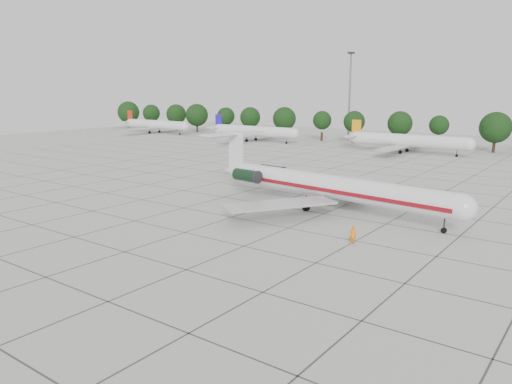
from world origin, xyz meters
TOP-DOWN VIEW (x-y plane):
  - ground at (0.00, 0.00)m, footprint 260.00×260.00m
  - apron_joints at (0.00, 15.00)m, footprint 170.00×170.00m
  - main_airliner at (6.31, 10.18)m, footprint 37.31×29.18m
  - ground_crew at (16.29, -1.30)m, footprint 0.83×0.67m
  - bg_airliner_a at (-93.30, 73.43)m, footprint 28.24×27.20m
  - bg_airliner_b at (-50.21, 71.70)m, footprint 28.24×27.20m
  - bg_airliner_c at (-4.64, 71.66)m, footprint 28.24×27.20m
  - tree_line at (-11.68, 85.00)m, footprint 249.86×8.44m
  - floodlight_mast at (-30.00, 92.00)m, footprint 1.60×1.60m

SIDE VIEW (x-z plane):
  - ground at x=0.00m, z-range 0.00..0.00m
  - apron_joints at x=0.00m, z-range 0.00..0.02m
  - ground_crew at x=16.29m, z-range 0.00..1.97m
  - bg_airliner_a at x=-93.30m, z-range -0.79..6.61m
  - bg_airliner_b at x=-50.21m, z-range -0.79..6.61m
  - bg_airliner_c at x=-4.64m, z-range -0.79..6.61m
  - main_airliner at x=6.31m, z-range -1.29..7.48m
  - tree_line at x=-11.68m, z-range 0.87..11.09m
  - floodlight_mast at x=-30.00m, z-range 1.56..27.01m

